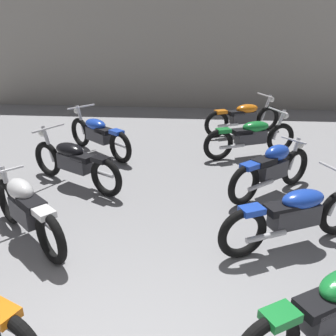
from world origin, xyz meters
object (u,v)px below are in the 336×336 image
at_px(motorcycle_left_row_3, 98,134).
at_px(motorcycle_right_row_3, 251,136).
at_px(motorcycle_left_row_2, 74,161).
at_px(motorcycle_right_row_1, 295,214).
at_px(motorcycle_right_row_2, 272,168).
at_px(motorcycle_right_row_4, 244,117).
at_px(motorcycle_left_row_1, 26,209).

bearing_deg(motorcycle_left_row_3, motorcycle_right_row_3, 2.06).
xyz_separation_m(motorcycle_left_row_2, motorcycle_right_row_1, (3.41, -1.59, 0.00)).
relative_size(motorcycle_left_row_2, motorcycle_right_row_3, 0.95).
bearing_deg(motorcycle_right_row_2, motorcycle_right_row_4, 91.45).
relative_size(motorcycle_left_row_2, motorcycle_right_row_2, 1.24).
bearing_deg(motorcycle_right_row_1, motorcycle_right_row_2, 90.86).
xyz_separation_m(motorcycle_left_row_3, motorcycle_right_row_1, (3.41, -3.24, 0.00)).
bearing_deg(motorcycle_left_row_3, motorcycle_left_row_2, -89.87).
relative_size(motorcycle_right_row_1, motorcycle_right_row_2, 1.29).
bearing_deg(motorcycle_right_row_3, motorcycle_left_row_2, -151.62).
xyz_separation_m(motorcycle_left_row_1, motorcycle_right_row_1, (3.47, 0.17, -0.01)).
height_order(motorcycle_right_row_1, motorcycle_right_row_3, same).
bearing_deg(motorcycle_left_row_1, motorcycle_right_row_3, 46.63).
height_order(motorcycle_left_row_3, motorcycle_right_row_2, motorcycle_left_row_3).
xyz_separation_m(motorcycle_left_row_2, motorcycle_right_row_2, (3.39, -0.06, 0.01)).
bearing_deg(motorcycle_left_row_2, motorcycle_right_row_4, 46.30).
bearing_deg(motorcycle_right_row_4, motorcycle_left_row_3, -151.43).
bearing_deg(motorcycle_left_row_1, motorcycle_right_row_4, 57.22).
xyz_separation_m(motorcycle_left_row_1, motorcycle_right_row_3, (3.34, 3.54, -0.01)).
distance_m(motorcycle_right_row_2, motorcycle_right_row_3, 1.84).
bearing_deg(motorcycle_left_row_2, motorcycle_left_row_1, -91.97).
height_order(motorcycle_right_row_1, motorcycle_right_row_4, same).
height_order(motorcycle_left_row_1, motorcycle_left_row_3, motorcycle_left_row_3).
relative_size(motorcycle_left_row_2, motorcycle_left_row_3, 1.12).
height_order(motorcycle_left_row_3, motorcycle_right_row_1, same).
height_order(motorcycle_right_row_3, motorcycle_right_row_4, same).
distance_m(motorcycle_right_row_1, motorcycle_right_row_4, 5.04).
bearing_deg(motorcycle_right_row_1, motorcycle_left_row_2, 154.99).
bearing_deg(motorcycle_right_row_1, motorcycle_left_row_1, -177.14).
height_order(motorcycle_left_row_2, motorcycle_right_row_4, same).
xyz_separation_m(motorcycle_left_row_3, motorcycle_right_row_3, (3.28, 0.12, 0.00)).
height_order(motorcycle_right_row_1, motorcycle_right_row_2, motorcycle_right_row_1).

